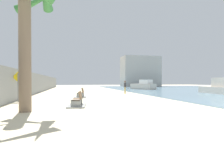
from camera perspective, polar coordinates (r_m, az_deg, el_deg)
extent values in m
plane|color=beige|center=(28.18, -7.15, -2.51)|extent=(120.00, 120.00, 0.00)
cube|color=gray|center=(28.41, -22.39, 0.16)|extent=(0.80, 64.00, 2.67)
cube|color=#6B8EA3|center=(38.75, 30.92, -1.70)|extent=(36.00, 68.00, 0.04)
cylinder|color=#7A6651|center=(10.82, -25.39, 7.90)|extent=(0.63, 0.63, 5.92)
cone|color=#387A3D|center=(12.58, -22.75, 22.33)|extent=(2.46, 1.26, 1.36)
cube|color=gray|center=(11.49, -11.16, -6.02)|extent=(0.62, 0.27, 0.50)
cube|color=gray|center=(12.87, -10.56, -5.29)|extent=(0.62, 0.27, 0.50)
cube|color=brown|center=(12.16, -10.84, -4.69)|extent=(0.69, 1.65, 0.06)
cube|color=brown|center=(12.12, -9.76, -3.38)|extent=(0.36, 1.61, 0.50)
cube|color=gray|center=(12.21, -10.84, -6.61)|extent=(1.35, 2.22, 0.08)
cube|color=gray|center=(18.27, -9.96, -3.51)|extent=(0.62, 0.28, 0.50)
cube|color=gray|center=(19.67, -9.61, -3.21)|extent=(0.62, 0.28, 0.50)
cube|color=brown|center=(18.96, -9.78, -2.74)|extent=(0.71, 1.65, 0.06)
cube|color=brown|center=(18.92, -9.09, -1.90)|extent=(0.38, 1.61, 0.50)
cube|color=gray|center=(18.99, -9.78, -3.98)|extent=(1.37, 2.23, 0.08)
cylinder|color=gold|center=(24.33, 3.99, -2.02)|extent=(0.12, 0.12, 0.85)
cylinder|color=gold|center=(24.21, 4.12, -2.03)|extent=(0.12, 0.12, 0.85)
cube|color=#333338|center=(24.24, 4.06, -0.30)|extent=(0.22, 0.34, 0.61)
sphere|color=brown|center=(24.24, 4.06, 0.76)|extent=(0.23, 0.23, 0.23)
cylinder|color=#333338|center=(24.44, 3.85, -0.22)|extent=(0.09, 0.09, 0.54)
cylinder|color=#333338|center=(24.04, 4.27, -0.24)|extent=(0.09, 0.09, 0.54)
cube|color=beige|center=(38.41, 9.53, -0.77)|extent=(3.91, 6.04, 1.10)
cube|color=white|center=(37.78, 10.45, 0.69)|extent=(2.18, 2.84, 0.86)
cube|color=beige|center=(27.97, 30.12, -1.65)|extent=(2.70, 5.58, 0.88)
cube|color=beige|center=(27.31, 31.18, 0.47)|extent=(1.77, 2.51, 1.21)
cylinder|color=slate|center=(16.30, -27.11, -0.98)|extent=(0.08, 0.08, 2.27)
cube|color=yellow|center=(16.30, -27.13, 1.95)|extent=(0.85, 0.03, 0.85)
cube|color=#ADAAA3|center=(60.29, 8.79, 3.81)|extent=(12.00, 6.00, 9.66)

